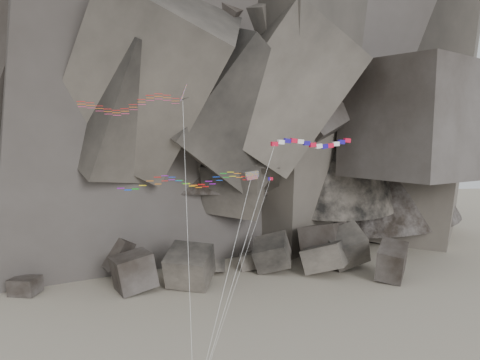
{
  "coord_description": "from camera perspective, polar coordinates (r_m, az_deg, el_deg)",
  "views": [
    {
      "loc": [
        -3.59,
        -44.01,
        26.83
      ],
      "look_at": [
        3.0,
        6.0,
        20.58
      ],
      "focal_mm": 35.0,
      "sensor_mm": 36.0,
      "label": 1
    }
  ],
  "objects": [
    {
      "name": "headland",
      "position": [
        115.07,
        -5.85,
        14.61
      ],
      "size": [
        110.0,
        70.0,
        84.0
      ],
      "primitive_type": null,
      "color": "#5A524A",
      "rests_on": "ground"
    },
    {
      "name": "boulder_field",
      "position": [
        83.31,
        2.45,
        -9.81
      ],
      "size": [
        69.88,
        20.77,
        9.47
      ],
      "color": "#47423F",
      "rests_on": "ground"
    },
    {
      "name": "delta_kite",
      "position": [
        46.31,
        -13.75,
        9.04
      ],
      "size": [
        10.91,
        8.61,
        29.19
      ],
      "rotation": [
        0.0,
        0.0,
        0.02
      ],
      "color": "red",
      "rests_on": "ground"
    },
    {
      "name": "banner_kite",
      "position": [
        46.74,
        8.66,
        4.24
      ],
      "size": [
        16.42,
        7.29,
        23.89
      ],
      "rotation": [
        0.0,
        0.0,
        0.18
      ],
      "color": "red",
      "rests_on": "ground"
    },
    {
      "name": "parafoil_kite",
      "position": [
        45.79,
        -7.17,
        -0.1
      ],
      "size": [
        14.12,
        7.1,
        20.7
      ],
      "rotation": [
        0.0,
        0.0,
        0.16
      ],
      "color": "#D99C0C",
      "rests_on": "ground"
    },
    {
      "name": "pennant_kite",
      "position": [
        47.47,
        1.53,
        -6.48
      ],
      "size": [
        8.86,
        9.3,
        19.66
      ],
      "rotation": [
        0.0,
        0.0,
        -0.06
      ],
      "color": "red",
      "rests_on": "ground"
    }
  ]
}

